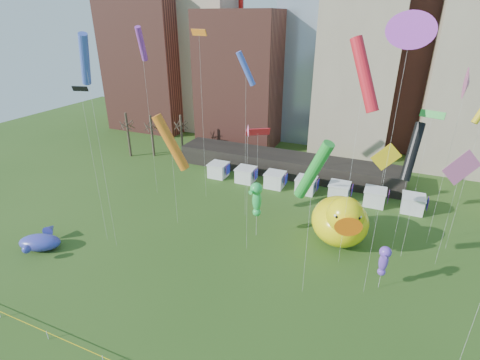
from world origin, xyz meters
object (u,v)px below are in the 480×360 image
at_px(small_duck, 338,230).
at_px(seahorse_purple, 384,259).
at_px(seahorse_green, 257,197).
at_px(big_duck, 341,220).
at_px(whale_inflatable, 41,241).

relative_size(small_duck, seahorse_purple, 0.87).
relative_size(seahorse_green, seahorse_purple, 1.46).
relative_size(big_duck, seahorse_green, 1.37).
distance_m(big_duck, seahorse_green, 10.14).
height_order(small_duck, seahorse_purple, seahorse_purple).
height_order(small_duck, whale_inflatable, small_duck).
relative_size(seahorse_green, whale_inflatable, 1.20).
bearing_deg(whale_inflatable, big_duck, 3.76).
height_order(seahorse_green, whale_inflatable, seahorse_green).
bearing_deg(small_duck, seahorse_green, 178.82).
distance_m(small_duck, seahorse_purple, 9.08).
xyz_separation_m(seahorse_purple, whale_inflatable, (-36.68, -8.59, -2.55)).
xyz_separation_m(big_duck, seahorse_green, (-9.60, -2.44, 2.17)).
relative_size(seahorse_purple, whale_inflatable, 0.82).
bearing_deg(whale_inflatable, seahorse_purple, -8.38).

